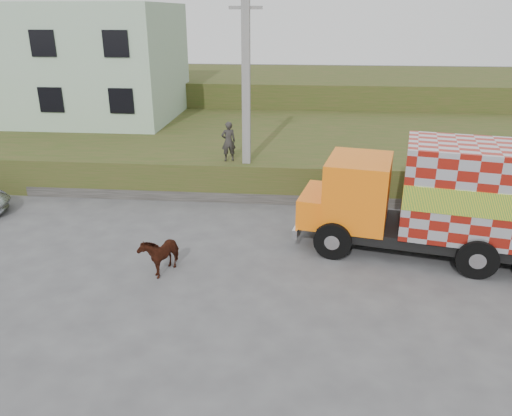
# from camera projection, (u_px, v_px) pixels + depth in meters

# --- Properties ---
(ground) EXTENTS (120.00, 120.00, 0.00)m
(ground) POSITION_uv_depth(u_px,v_px,m) (262.00, 249.00, 15.94)
(ground) COLOR #474749
(ground) RESTS_ON ground
(embankment) EXTENTS (40.00, 12.00, 1.50)m
(embankment) POSITION_uv_depth(u_px,v_px,m) (279.00, 147.00, 24.92)
(embankment) COLOR #334818
(embankment) RESTS_ON ground
(embankment_far) EXTENTS (40.00, 12.00, 3.00)m
(embankment_far) POSITION_uv_depth(u_px,v_px,m) (288.00, 95.00, 35.76)
(embankment_far) COLOR #334818
(embankment_far) RESTS_ON ground
(retaining_strip) EXTENTS (16.00, 0.50, 0.40)m
(retaining_strip) POSITION_uv_depth(u_px,v_px,m) (221.00, 196.00, 19.93)
(retaining_strip) COLOR #595651
(retaining_strip) RESTS_ON ground
(building) EXTENTS (10.00, 8.00, 6.00)m
(building) POSITION_uv_depth(u_px,v_px,m) (82.00, 62.00, 27.29)
(building) COLOR #A3BFA5
(building) RESTS_ON embankment
(utility_pole) EXTENTS (1.20, 0.30, 8.00)m
(utility_pole) POSITION_uv_depth(u_px,v_px,m) (246.00, 97.00, 18.79)
(utility_pole) COLOR gray
(utility_pole) RESTS_ON ground
(cargo_truck) EXTENTS (8.33, 4.12, 3.56)m
(cargo_truck) POSITION_uv_depth(u_px,v_px,m) (449.00, 199.00, 14.92)
(cargo_truck) COLOR black
(cargo_truck) RESTS_ON ground
(cow) EXTENTS (1.04, 1.51, 1.17)m
(cow) POSITION_uv_depth(u_px,v_px,m) (160.00, 253.00, 14.39)
(cow) COLOR black
(cow) RESTS_ON ground
(pedestrian) EXTENTS (0.67, 0.55, 1.58)m
(pedestrian) POSITION_uv_depth(u_px,v_px,m) (228.00, 141.00, 19.70)
(pedestrian) COLOR #2E2A29
(pedestrian) RESTS_ON embankment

